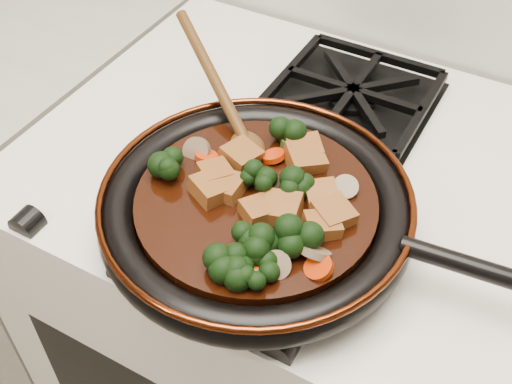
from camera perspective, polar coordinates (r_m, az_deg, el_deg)
The scene contains 34 objects.
stove at distance 1.23m, azimuth 3.60°, elevation -12.69°, with size 0.76×0.60×0.90m, color silver.
burner_grate_front at distance 0.78m, azimuth 0.53°, elevation -2.30°, with size 0.23×0.23×0.03m, color black, non-canonical shape.
burner_grate_back at distance 0.97m, azimuth 8.56°, elevation 8.49°, with size 0.23×0.23×0.03m, color black, non-canonical shape.
skillet at distance 0.75m, azimuth 0.14°, elevation -1.44°, with size 0.49×0.37×0.05m.
braising_sauce at distance 0.74m, azimuth -0.00°, elevation -1.13°, with size 0.28×0.28×0.02m, color black.
tofu_cube_0 at distance 0.79m, azimuth 4.36°, elevation 3.76°, with size 0.04×0.04×0.02m, color brown.
tofu_cube_1 at distance 0.74m, azimuth -2.61°, elevation 0.45°, with size 0.04×0.04×0.02m, color brown.
tofu_cube_2 at distance 0.71m, azimuth 6.87°, elevation -1.99°, with size 0.04×0.04×0.02m, color brown.
tofu_cube_3 at distance 0.76m, azimuth -3.60°, elevation 1.55°, with size 0.04×0.03×0.02m, color brown.
tofu_cube_4 at distance 0.70m, azimuth 5.89°, elevation -3.04°, with size 0.04×0.03×0.02m, color brown.
tofu_cube_5 at distance 0.78m, azimuth -1.33°, elevation 3.22°, with size 0.04×0.04×0.02m, color brown.
tofu_cube_6 at distance 0.71m, azimuth 0.36°, elevation -1.71°, with size 0.04×0.03×0.02m, color brown.
tofu_cube_7 at distance 0.78m, azimuth 4.39°, elevation 2.94°, with size 0.04×0.04×0.02m, color brown.
tofu_cube_8 at distance 0.72m, azimuth 2.31°, elevation -1.56°, with size 0.04×0.04×0.02m, color brown.
tofu_cube_9 at distance 0.73m, azimuth 5.85°, elevation -0.31°, with size 0.04×0.04×0.02m, color brown.
tofu_cube_10 at distance 0.74m, azimuth -3.88°, elevation 0.31°, with size 0.04×0.04×0.02m, color brown.
broccoli_floret_0 at distance 0.74m, azimuth 3.16°, elevation 0.21°, with size 0.06×0.06×0.05m, color black, non-canonical shape.
broccoli_floret_1 at distance 0.66m, azimuth -2.32°, elevation -6.54°, with size 0.06×0.06×0.05m, color black, non-canonical shape.
broccoli_floret_2 at distance 0.68m, azimuth 0.85°, elevation -5.06°, with size 0.06×0.06×0.05m, color black, non-canonical shape.
broccoli_floret_3 at distance 0.74m, azimuth 0.25°, elevation 1.15°, with size 0.05×0.05×0.06m, color black, non-canonical shape.
broccoli_floret_4 at distance 0.65m, azimuth -0.07°, elevation -7.41°, with size 0.06×0.06×0.05m, color black, non-canonical shape.
broccoli_floret_5 at distance 0.68m, azimuth -0.89°, elevation -5.05°, with size 0.06×0.06×0.05m, color black, non-canonical shape.
broccoli_floret_6 at distance 0.68m, azimuth 3.85°, elevation -4.32°, with size 0.06×0.06×0.06m, color black, non-canonical shape.
broccoli_floret_7 at distance 0.77m, azimuth -7.71°, elevation 2.33°, with size 0.06×0.06×0.05m, color black, non-canonical shape.
broccoli_floret_8 at distance 0.80m, azimuth 2.61°, elevation 4.54°, with size 0.06×0.06×0.05m, color black, non-canonical shape.
carrot_coin_0 at distance 0.66m, azimuth -0.47°, elevation -7.25°, with size 0.03×0.03×0.01m, color #BC2A05.
carrot_coin_1 at distance 0.67m, azimuth 5.59°, elevation -6.68°, with size 0.03×0.03×0.01m, color #BC2A05.
carrot_coin_2 at distance 0.78m, azimuth -4.44°, elevation 3.16°, with size 0.03×0.03×0.01m, color #BC2A05.
carrot_coin_3 at distance 0.78m, azimuth 1.57°, elevation 3.22°, with size 0.03×0.03×0.01m, color #BC2A05.
mushroom_slice_0 at distance 0.79m, azimuth -5.31°, elevation 3.65°, with size 0.03×0.03×0.01m, color brown.
mushroom_slice_1 at distance 0.75m, azimuth 7.96°, elevation 0.40°, with size 0.03×0.03×0.01m, color brown.
mushroom_slice_2 at distance 0.67m, azimuth 1.77°, elevation -6.52°, with size 0.03×0.03×0.01m, color brown.
mushroom_slice_3 at distance 0.68m, azimuth 5.21°, elevation -5.30°, with size 0.04×0.04×0.01m, color brown.
wooden_spoon at distance 0.83m, azimuth -2.52°, elevation 7.63°, with size 0.13×0.10×0.23m.
Camera 1 is at (0.25, 1.09, 1.49)m, focal length 45.00 mm.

